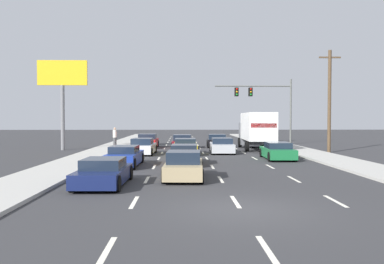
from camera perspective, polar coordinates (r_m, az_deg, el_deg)
ground_plane at (r=37.37m, az=1.24°, el=-2.45°), size 140.00×140.00×0.00m
sidewalk_right at (r=33.94m, az=16.12°, el=-2.84°), size 3.04×80.00×0.14m
sidewalk_left at (r=33.01m, az=-13.19°, el=-2.94°), size 3.04×80.00×0.14m
lane_markings at (r=33.58m, az=1.56°, el=-2.93°), size 6.94×62.00×0.01m
car_red at (r=39.74m, az=-6.31°, el=-1.33°), size 2.02×4.32×1.35m
car_white at (r=32.16m, az=-6.98°, el=-2.10°), size 2.02×4.36×1.28m
car_blue at (r=24.27m, az=-9.54°, el=-3.45°), size 1.95×4.70×1.20m
car_navy at (r=17.39m, az=-12.39°, el=-5.65°), size 2.01×4.38×1.14m
car_maroon at (r=38.81m, az=-1.39°, el=-1.41°), size 2.04×4.33×1.30m
car_yellow at (r=32.05m, az=-0.96°, el=-2.12°), size 1.98×4.60×1.25m
car_orange at (r=24.90m, az=-1.11°, el=-3.30°), size 1.98×4.49×1.23m
car_tan at (r=18.83m, az=-1.17°, el=-4.86°), size 1.97×4.18×1.30m
car_black at (r=40.49m, az=3.54°, el=-1.30°), size 2.16×4.12×1.28m
car_silver at (r=33.30m, az=4.24°, el=-1.99°), size 2.10×4.64×1.25m
box_truck at (r=37.07m, az=9.08°, el=0.52°), size 2.73×8.09×3.36m
car_green at (r=28.61m, az=12.01°, el=-2.68°), size 2.01×4.45×1.19m
traffic_signal_mast at (r=45.44m, az=9.60°, el=4.89°), size 8.56×0.69×7.24m
utility_pole_mid at (r=35.44m, az=18.87°, el=4.32°), size 1.80×0.28×8.51m
roadside_billboard at (r=38.30m, az=-17.87°, el=6.32°), size 4.45×0.36×8.08m
pedestrian_near_corner at (r=40.11m, az=-10.87°, el=-0.67°), size 0.38×0.38×1.85m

